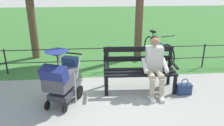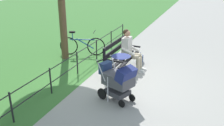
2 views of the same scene
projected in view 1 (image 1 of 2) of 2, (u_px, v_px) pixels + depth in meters
The scene contains 8 objects.
ground_plane at pixel (112, 91), 5.04m from camera, with size 60.00×60.00×0.00m, color #9E9B93.
grass_lawn at pixel (99, 22), 13.24m from camera, with size 40.00×16.00×0.01m, color #3D7533.
park_bench at pixel (139, 67), 5.02m from camera, with size 1.62×0.66×0.96m.
person_on_bench at pixel (155, 64), 4.78m from camera, with size 0.55×0.74×1.28m.
stroller at pixel (61, 77), 4.33m from camera, with size 0.78×1.00×1.15m.
handbag at pixel (184, 89), 4.88m from camera, with size 0.32×0.14×0.37m.
park_fence at pixel (118, 56), 6.07m from camera, with size 8.16×0.04×0.70m.
bicycle at pixel (158, 49), 6.83m from camera, with size 0.60×1.60×0.89m.
Camera 1 is at (0.40, 4.47, 2.38)m, focal length 35.60 mm.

